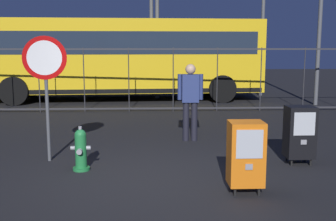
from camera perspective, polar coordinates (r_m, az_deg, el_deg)
name	(u,v)px	position (r m, az deg, el deg)	size (l,w,h in m)	color
ground_plane	(152,180)	(6.53, -2.22, -9.50)	(60.00, 60.00, 0.00)	black
fire_hydrant	(81,150)	(7.07, -11.89, -5.29)	(0.33, 0.31, 0.75)	#1E7238
newspaper_box_primary	(246,153)	(5.93, 10.64, -5.80)	(0.48, 0.42, 1.02)	black
newspaper_box_secondary	(300,132)	(7.61, 17.65, -2.82)	(0.48, 0.42, 1.02)	black
stop_sign	(45,72)	(7.58, -16.48, 5.07)	(0.71, 0.31, 2.23)	#4C4F54
pedestrian	(190,98)	(8.97, 3.07, 1.77)	(0.55, 0.22, 1.67)	black
fence_barrier	(151,79)	(12.98, -2.35, 4.31)	(18.03, 0.04, 2.00)	#2D2D33
bus_near	(121,55)	(15.98, -6.54, 7.61)	(10.62, 3.22, 3.00)	gold
bus_far	(61,53)	(20.52, -14.49, 7.67)	(10.55, 2.95, 3.00)	beige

